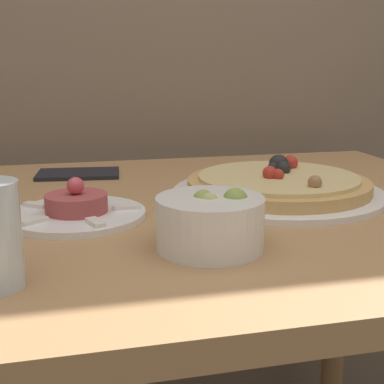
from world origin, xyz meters
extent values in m
cube|color=#AD7F51|center=(0.00, 0.43, 0.78)|extent=(1.01, 0.86, 0.03)
cylinder|color=#AD7F51|center=(0.45, 0.80, 0.38)|extent=(0.06, 0.06, 0.76)
cylinder|color=white|center=(0.12, 0.45, 0.80)|extent=(0.37, 0.37, 0.01)
cylinder|color=tan|center=(0.12, 0.45, 0.82)|extent=(0.32, 0.32, 0.02)
cylinder|color=#E0C684|center=(0.12, 0.45, 0.83)|extent=(0.28, 0.28, 0.01)
sphere|color=#997047|center=(0.14, 0.36, 0.84)|extent=(0.02, 0.02, 0.02)
sphere|color=#B22D23|center=(0.17, 0.51, 0.84)|extent=(0.03, 0.03, 0.03)
sphere|color=#B22D23|center=(0.10, 0.44, 0.84)|extent=(0.03, 0.03, 0.03)
sphere|color=black|center=(0.13, 0.49, 0.85)|extent=(0.04, 0.04, 0.04)
sphere|color=black|center=(0.12, 0.49, 0.84)|extent=(0.02, 0.02, 0.02)
sphere|color=black|center=(0.13, 0.47, 0.84)|extent=(0.03, 0.03, 0.03)
sphere|color=#B22D23|center=(0.11, 0.43, 0.84)|extent=(0.02, 0.02, 0.02)
cylinder|color=white|center=(-0.23, 0.39, 0.80)|extent=(0.21, 0.21, 0.01)
cylinder|color=#A84747|center=(-0.23, 0.39, 0.82)|extent=(0.09, 0.09, 0.03)
sphere|color=#DB4C5B|center=(-0.23, 0.39, 0.85)|extent=(0.03, 0.03, 0.03)
cube|color=white|center=(-0.15, 0.39, 0.81)|extent=(0.04, 0.02, 0.01)
cube|color=white|center=(-0.21, 0.46, 0.81)|extent=(0.03, 0.04, 0.01)
cube|color=white|center=(-0.29, 0.44, 0.81)|extent=(0.04, 0.04, 0.01)
cube|color=white|center=(-0.29, 0.35, 0.81)|extent=(0.04, 0.04, 0.01)
cube|color=white|center=(-0.21, 0.32, 0.81)|extent=(0.03, 0.04, 0.01)
cylinder|color=white|center=(-0.07, 0.22, 0.83)|extent=(0.14, 0.14, 0.07)
sphere|color=#8EA34C|center=(-0.04, 0.21, 0.86)|extent=(0.03, 0.03, 0.03)
sphere|color=#B7BC70|center=(-0.07, 0.22, 0.86)|extent=(0.02, 0.02, 0.02)
sphere|color=#8EA34C|center=(-0.08, 0.23, 0.86)|extent=(0.03, 0.03, 0.03)
cube|color=black|center=(-0.22, 0.71, 0.80)|extent=(0.18, 0.12, 0.01)
camera|label=1|loc=(-0.24, -0.40, 1.03)|focal=50.00mm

